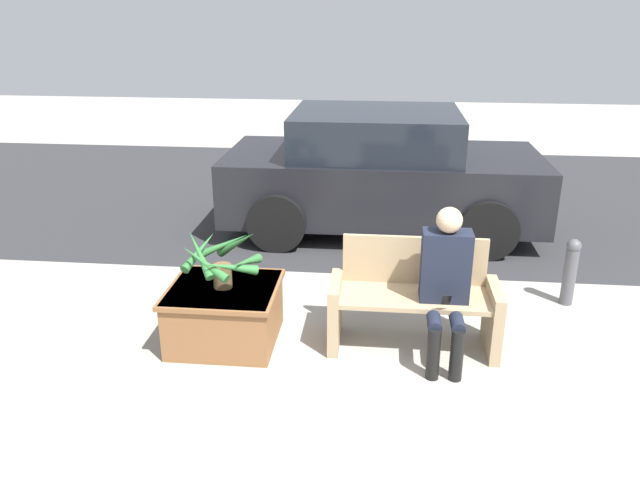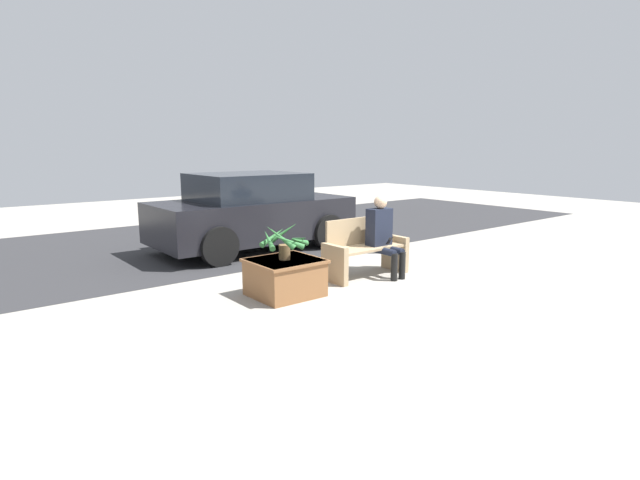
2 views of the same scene
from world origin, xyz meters
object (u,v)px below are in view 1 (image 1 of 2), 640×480
Objects in this scene: bench at (414,300)px; bollard_post at (570,270)px; planter_box at (225,312)px; potted_plant at (220,259)px; person_seated at (446,278)px; parked_car at (381,173)px.

bench reaches higher than bollard_post.
bench is 1.78m from bollard_post.
planter_box is at bearing -161.70° from bollard_post.
bench is 1.61m from planter_box.
bollard_post is at bearing 18.46° from potted_plant.
person_seated is at bearing -139.85° from bollard_post.
planter_box is (-1.60, -0.11, -0.14)m from bench.
bollard_post is (1.85, -1.98, -0.40)m from parked_car.
bollard_post is at bearing 40.15° from person_seated.
potted_plant is at bearing -175.50° from bench.
person_seated is at bearing -79.78° from parked_car.
planter_box is at bearing 61.13° from potted_plant.
parked_car reaches higher than person_seated.
parked_car is at bearing 67.00° from potted_plant.
bollard_post is at bearing 18.30° from planter_box.
person_seated is at bearing -1.44° from potted_plant.
person_seated reaches higher than bollard_post.
potted_plant reaches higher than bollard_post.
parked_car is (-0.32, 2.90, 0.33)m from bench.
planter_box is 0.24× the size of parked_car.
bench is 1.65m from potted_plant.
potted_plant is 0.17× the size of parked_car.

